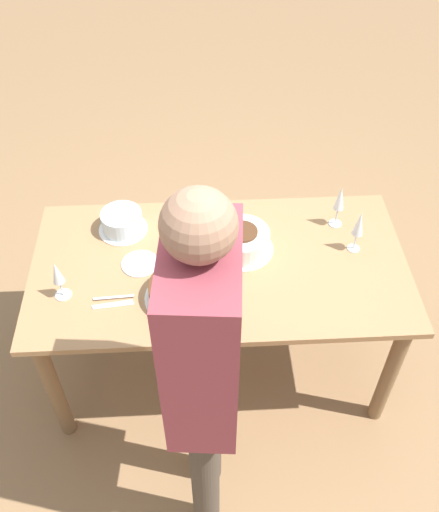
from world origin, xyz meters
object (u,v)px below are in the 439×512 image
object	(u,v)px
cake_back_decorated	(122,222)
person_cutting	(204,363)
cake_front_chocolate	(183,291)
wine_glass_far	(359,225)
cake_center_white	(242,241)
wine_glass_extra	(57,275)
wine_glass_near	(340,200)

from	to	relation	value
cake_back_decorated	person_cutting	distance (m)	1.06
cake_front_chocolate	cake_back_decorated	bearing A→B (deg)	123.07
cake_front_chocolate	wine_glass_far	size ratio (longest dim) A/B	1.49
cake_center_white	wine_glass_extra	xyz separation A→B (m)	(-0.78, -0.23, 0.08)
cake_front_chocolate	cake_center_white	bearing A→B (deg)	45.42
cake_center_white	person_cutting	size ratio (longest dim) A/B	0.16
wine_glass_near	wine_glass_far	size ratio (longest dim) A/B	1.01
wine_glass_far	person_cutting	xyz separation A→B (m)	(-0.70, -0.78, 0.16)
cake_front_chocolate	person_cutting	world-z (taller)	person_cutting
wine_glass_far	person_cutting	distance (m)	1.06
cake_front_chocolate	wine_glass_extra	size ratio (longest dim) A/B	1.66
cake_back_decorated	person_cutting	xyz separation A→B (m)	(0.35, -0.96, 0.26)
wine_glass_far	cake_back_decorated	bearing A→B (deg)	170.13
cake_back_decorated	wine_glass_near	world-z (taller)	wine_glass_near
wine_glass_extra	cake_center_white	bearing A→B (deg)	16.72
cake_center_white	wine_glass_far	distance (m)	0.52
wine_glass_near	wine_glass_extra	world-z (taller)	wine_glass_near
wine_glass_far	person_cutting	world-z (taller)	person_cutting
cake_front_chocolate	person_cutting	xyz separation A→B (m)	(0.07, -0.53, 0.27)
wine_glass_near	wine_glass_extra	distance (m)	1.29
wine_glass_near	wine_glass_far	world-z (taller)	wine_glass_near
cake_center_white	cake_front_chocolate	xyz separation A→B (m)	(-0.27, -0.27, -0.01)
cake_back_decorated	wine_glass_far	world-z (taller)	wine_glass_far
wine_glass_near	wine_glass_extra	bearing A→B (deg)	-162.98
cake_center_white	person_cutting	distance (m)	0.86
cake_center_white	wine_glass_near	size ratio (longest dim) A/B	1.29
cake_back_decorated	wine_glass_extra	xyz separation A→B (m)	(-0.23, -0.39, 0.08)
wine_glass_near	wine_glass_far	distance (m)	0.18
wine_glass_far	wine_glass_extra	xyz separation A→B (m)	(-1.28, -0.21, -0.02)
cake_front_chocolate	wine_glass_far	xyz separation A→B (m)	(0.78, 0.25, 0.11)
cake_back_decorated	person_cutting	bearing A→B (deg)	-69.81
cake_front_chocolate	wine_glass_near	xyz separation A→B (m)	(0.72, 0.42, 0.11)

